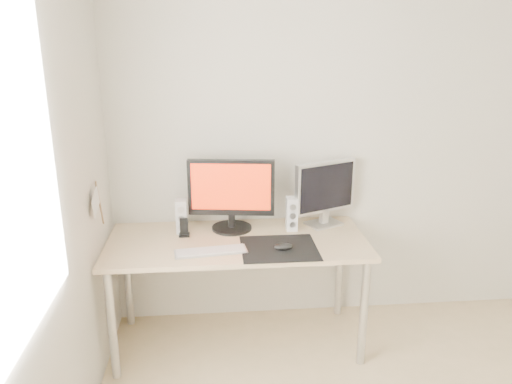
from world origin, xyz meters
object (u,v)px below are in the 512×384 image
main_monitor (231,192)px  phone_dock (184,231)px  mouse (283,247)px  desk (237,251)px  second_monitor (325,190)px  speaker_right (292,214)px  speaker_left (182,216)px  keyboard (211,251)px

main_monitor → phone_dock: size_ratio=4.66×
mouse → desk: 0.34m
mouse → second_monitor: 0.55m
phone_dock → desk: bearing=-15.1°
mouse → speaker_right: speaker_right is taller
speaker_left → speaker_right: 0.70m
mouse → phone_dock: bearing=155.0°
mouse → keyboard: size_ratio=0.26×
phone_dock → keyboard: bearing=-58.2°
desk → keyboard: (-0.16, -0.18, 0.09)m
desk → speaker_left: size_ratio=7.31×
keyboard → main_monitor: bearing=68.4°
desk → phone_dock: 0.36m
mouse → phone_dock: size_ratio=0.95×
mouse → keyboard: bearing=178.8°
desk → keyboard: keyboard is taller
mouse → desk: mouse is taller
main_monitor → phone_dock: (-0.30, -0.08, -0.22)m
speaker_left → speaker_right: bearing=-1.5°
main_monitor → speaker_left: size_ratio=2.52×
main_monitor → keyboard: (-0.14, -0.35, -0.25)m
main_monitor → phone_dock: main_monitor is taller
desk → second_monitor: bearing=18.9°
desk → speaker_left: (-0.34, 0.15, 0.19)m
main_monitor → second_monitor: main_monitor is taller
mouse → main_monitor: size_ratio=0.20×
speaker_left → main_monitor: bearing=3.5°
desk → second_monitor: 0.70m
desk → keyboard: bearing=-132.7°
second_monitor → speaker_right: second_monitor is taller
desk → second_monitor: size_ratio=3.68×
speaker_right → keyboard: 0.62m
second_monitor → speaker_right: (-0.23, -0.07, -0.13)m
speaker_right → keyboard: (-0.52, -0.31, -0.10)m
phone_dock → mouse: bearing=-25.0°
speaker_left → keyboard: speaker_left is taller
mouse → speaker_left: bearing=150.8°
desk → speaker_left: bearing=156.2°
mouse → keyboard: (-0.42, 0.01, -0.02)m
keyboard → mouse: bearing=-1.2°
desk → keyboard: 0.26m
mouse → phone_dock: (-0.59, 0.28, 0.01)m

